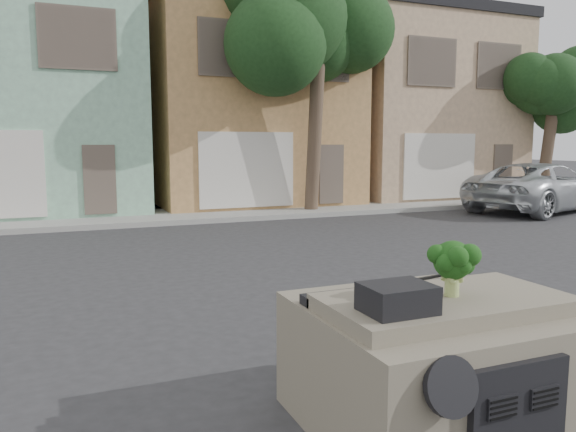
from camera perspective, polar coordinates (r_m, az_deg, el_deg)
ground_plane at (r=7.49m, az=0.08°, el=-10.44°), size 120.00×120.00×0.00m
sidewalk at (r=17.44m, az=-13.38°, el=-0.11°), size 40.00×3.00×0.15m
townhouse_mint at (r=21.14m, az=-25.09°, el=10.74°), size 7.20×8.20×7.55m
townhouse_tan at (r=22.18m, az=-4.98°, el=11.21°), size 7.20×8.20×7.55m
townhouse_beige at (r=25.49m, az=11.58°, el=10.59°), size 7.20×8.20×7.55m
silver_pickup at (r=20.87m, az=24.18°, el=0.44°), size 6.42×4.20×1.64m
tree_near at (r=18.23m, az=2.74°, el=13.56°), size 4.40×4.00×8.50m
tree_far at (r=24.17m, az=24.92°, el=8.40°), size 3.20×3.00×6.00m
car_dashboard at (r=4.84m, az=14.38°, el=-13.87°), size 2.00×1.80×1.12m
instrument_hump at (r=4.04m, az=11.06°, el=-8.21°), size 0.48×0.38×0.20m
wiper_arm at (r=5.13m, az=14.53°, el=-6.00°), size 0.69×0.15×0.02m
broccoli at (r=4.53m, az=16.38°, el=-5.08°), size 0.41×0.41×0.45m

